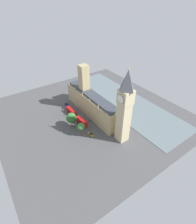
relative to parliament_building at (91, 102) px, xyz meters
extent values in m
plane|color=#4C4C4F|center=(1.99, 1.25, -9.58)|extent=(134.41, 134.41, 0.00)
cube|color=slate|center=(-31.68, 1.25, -9.46)|extent=(37.08, 120.97, 0.25)
cube|color=tan|center=(-0.01, 1.25, -1.78)|extent=(11.13, 57.48, 15.62)
cube|color=tan|center=(-0.01, -9.10, 8.44)|extent=(6.40, 6.40, 36.04)
cube|color=#383D47|center=(-0.01, 1.25, 6.83)|extent=(8.46, 55.18, 1.60)
cone|color=tan|center=(5.15, -24.62, 7.45)|extent=(1.20, 1.20, 2.84)
cone|color=tan|center=(5.15, -14.27, 7.39)|extent=(1.20, 1.20, 2.72)
cone|color=tan|center=(5.15, -3.92, 7.37)|extent=(1.20, 1.20, 2.67)
cone|color=tan|center=(5.15, 6.43, 7.04)|extent=(1.20, 1.20, 2.02)
cone|color=tan|center=(5.15, 16.77, 7.60)|extent=(1.20, 1.20, 3.14)
cone|color=tan|center=(5.15, 27.12, 7.11)|extent=(1.20, 1.20, 2.15)
cube|color=#CCBA8E|center=(0.24, 36.48, 4.09)|extent=(6.58, 6.58, 27.35)
cube|color=#CCBA8E|center=(0.24, 36.48, 22.21)|extent=(7.24, 7.24, 8.89)
cylinder|color=silver|center=(4.01, 36.48, 22.21)|extent=(0.25, 5.00, 5.00)
torus|color=black|center=(4.01, 36.48, 22.21)|extent=(0.24, 5.24, 5.24)
cylinder|color=silver|center=(0.24, 32.71, 22.21)|extent=(5.00, 0.25, 5.00)
torus|color=black|center=(0.24, 32.71, 22.21)|extent=(5.24, 0.24, 5.24)
pyramid|color=#4C4C54|center=(0.24, 36.48, 32.35)|extent=(7.24, 7.24, 11.40)
sphere|color=gold|center=(0.24, 36.48, 38.45)|extent=(0.80, 0.80, 0.80)
cube|color=navy|center=(11.26, -20.80, -8.87)|extent=(2.15, 4.54, 0.75)
cube|color=black|center=(11.24, -20.58, -8.17)|extent=(1.71, 2.58, 0.65)
cylinder|color=black|center=(12.20, -22.15, -9.24)|extent=(0.30, 0.70, 0.68)
cylinder|color=black|center=(10.54, -22.27, -9.24)|extent=(0.30, 0.70, 0.68)
cylinder|color=black|center=(11.98, -19.33, -9.24)|extent=(0.30, 0.70, 0.68)
cylinder|color=black|center=(10.32, -19.45, -9.24)|extent=(0.30, 0.70, 0.68)
cube|color=red|center=(14.12, -7.08, -6.93)|extent=(3.20, 10.64, 4.20)
cube|color=black|center=(14.12, -7.08, -6.85)|extent=(3.23, 10.25, 0.70)
cylinder|color=black|center=(15.51, -10.67, -9.03)|extent=(0.42, 1.12, 1.10)
cylinder|color=black|center=(13.22, -10.82, -9.03)|extent=(0.42, 1.12, 1.10)
cylinder|color=black|center=(15.02, -3.33, -9.03)|extent=(0.42, 1.12, 1.10)
cylinder|color=black|center=(12.73, -3.49, -9.03)|extent=(0.42, 1.12, 1.10)
cube|color=red|center=(13.98, 8.82, -6.93)|extent=(3.60, 10.71, 4.20)
cube|color=black|center=(13.98, 8.82, -6.85)|extent=(3.61, 10.31, 0.70)
cylinder|color=black|center=(15.52, 5.29, -9.03)|extent=(0.46, 1.13, 1.10)
cylinder|color=black|center=(13.23, 5.05, -9.03)|extent=(0.46, 1.13, 1.10)
cylinder|color=black|center=(14.74, 12.60, -9.03)|extent=(0.46, 1.13, 1.10)
cylinder|color=black|center=(12.45, 12.36, -9.03)|extent=(0.46, 1.13, 1.10)
cube|color=gold|center=(14.98, 22.08, -8.87)|extent=(2.15, 4.41, 0.75)
cube|color=black|center=(14.96, 22.29, -8.17)|extent=(1.69, 2.51, 0.65)
cylinder|color=black|center=(15.90, 20.79, -9.24)|extent=(0.31, 0.70, 0.68)
cylinder|color=black|center=(14.31, 20.65, -9.24)|extent=(0.31, 0.70, 0.68)
cylinder|color=black|center=(15.65, 23.51, -9.24)|extent=(0.31, 0.70, 0.68)
cylinder|color=black|center=(14.06, 23.36, -9.24)|extent=(0.31, 0.70, 0.68)
cylinder|color=black|center=(7.66, 9.30, -8.90)|extent=(0.62, 0.62, 1.37)
sphere|color=tan|center=(7.66, 9.30, -8.09)|extent=(0.26, 0.26, 0.26)
cube|color=black|center=(7.41, 9.17, -8.83)|extent=(0.24, 0.33, 0.25)
cylinder|color=brown|center=(20.81, 6.83, -7.29)|extent=(0.56, 0.56, 4.58)
ellipsoid|color=#235623|center=(20.81, 6.83, -2.32)|extent=(7.14, 7.14, 6.07)
cylinder|color=brown|center=(20.44, 5.88, -6.86)|extent=(0.56, 0.56, 5.45)
ellipsoid|color=#387533|center=(20.44, 5.88, -1.70)|extent=(6.50, 6.50, 5.53)
cylinder|color=brown|center=(19.88, 18.29, -6.85)|extent=(0.56, 0.56, 5.47)
ellipsoid|color=#387533|center=(19.88, 18.29, -2.14)|extent=(5.25, 5.25, 4.46)
cylinder|color=black|center=(19.86, -8.01, -7.07)|extent=(0.18, 0.18, 5.03)
sphere|color=#F2EAC6|center=(19.86, -8.01, -4.28)|extent=(0.56, 0.56, 0.56)
cylinder|color=black|center=(20.16, 9.35, -6.62)|extent=(0.18, 0.18, 5.94)
sphere|color=#F2EAC6|center=(20.16, 9.35, -3.37)|extent=(0.56, 0.56, 0.56)
camera|label=1|loc=(60.97, 96.08, 71.53)|focal=28.05mm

